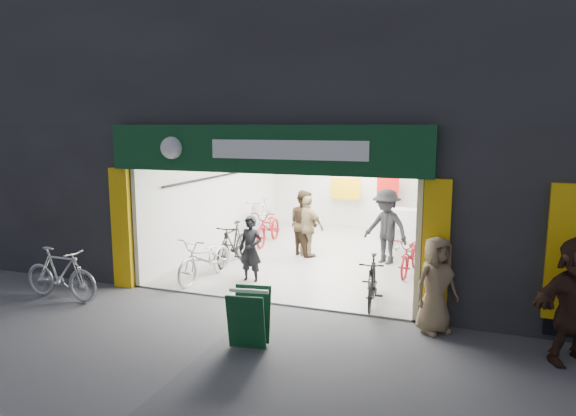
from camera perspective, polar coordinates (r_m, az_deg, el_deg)
The scene contains 17 objects.
ground at distance 10.35m, azimuth -2.81°, elevation -10.52°, with size 60.00×60.00×0.00m, color #56565B.
building at distance 14.28m, azimuth 8.50°, elevation 12.41°, with size 17.00×10.27×8.00m.
bike_left_front at distance 11.78m, azimuth -9.15°, elevation -5.53°, with size 0.69×1.98×1.04m, color #B9B9BE.
bike_left_midfront at distance 12.96m, azimuth -6.17°, elevation -4.00°, with size 0.51×1.80×1.08m, color black.
bike_left_midback at distance 15.11m, azimuth -2.16°, elevation -2.15°, with size 0.69×1.97×1.04m, color maroon.
bike_left_back at distance 16.26m, azimuth -3.12°, elevation -1.04°, with size 0.57×2.00×1.20m, color silver.
bike_right_front at distance 10.21m, azimuth 9.33°, elevation -8.03°, with size 0.46×1.63×0.98m, color black.
bike_right_mid at distance 12.47m, azimuth 13.47°, elevation -5.17°, with size 0.60×1.71×0.90m, color maroon.
bike_right_back at distance 14.14m, azimuth 11.43°, elevation -3.25°, with size 0.46×1.62×0.97m, color #A3A3A7.
parked_bike at distance 11.37m, azimuth -23.94°, elevation -6.68°, with size 0.50×1.79×1.07m, color #BBBCC0.
customer_a at distance 11.45m, azimuth -4.18°, elevation -4.63°, with size 0.55×0.36×1.52m, color black.
customer_b at distance 13.71m, azimuth 1.77°, elevation -1.71°, with size 0.87×0.68×1.79m, color #322316.
customer_c at distance 13.08m, azimuth 10.84°, elevation -2.13°, with size 1.24×0.71×1.92m, color black.
customer_d at distance 13.52m, azimuth 2.17°, elevation -2.14°, with size 0.98×0.41×1.67m, color #8B7551.
pedestrian_near at distance 9.09m, azimuth 16.13°, elevation -8.21°, with size 0.81×0.53×1.66m, color #88704F.
pedestrian_far at distance 8.72m, azimuth 29.28°, elevation -8.97°, with size 1.76×0.56×1.90m, color #382219.
sandwich_board at distance 8.29m, azimuth -4.34°, elevation -11.94°, with size 0.68×0.70×0.92m.
Camera 1 is at (3.80, -8.97, 3.50)m, focal length 32.00 mm.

